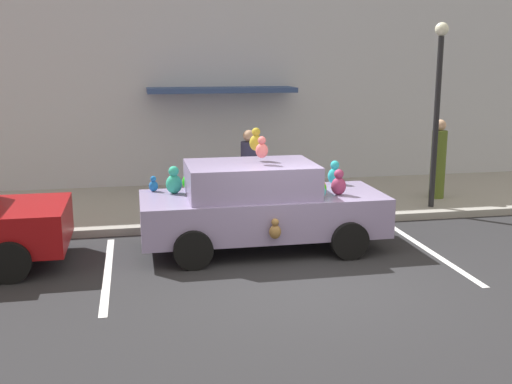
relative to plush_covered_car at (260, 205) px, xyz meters
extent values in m
plane|color=#262628|center=(0.38, -1.73, -0.80)|extent=(60.00, 60.00, 0.00)
cube|color=gray|center=(0.38, 3.27, -0.73)|extent=(24.00, 4.00, 0.15)
cube|color=#B2B7C1|center=(0.38, 5.42, 2.40)|extent=(24.00, 0.30, 6.40)
cube|color=navy|center=(0.04, 4.87, 1.75)|extent=(3.60, 1.10, 0.12)
cube|color=silver|center=(2.90, -0.73, -0.80)|extent=(0.12, 3.60, 0.01)
cube|color=silver|center=(-2.61, -0.73, -0.80)|extent=(0.12, 3.60, 0.01)
cube|color=#897BA4|center=(0.05, 0.00, -0.16)|extent=(4.23, 1.68, 0.68)
cube|color=#897BA4|center=(-0.16, 0.00, 0.46)|extent=(2.20, 1.48, 0.56)
cylinder|color=black|center=(1.37, 0.84, -0.48)|extent=(0.64, 0.22, 0.64)
cylinder|color=black|center=(1.37, -0.84, -0.48)|extent=(0.64, 0.22, 0.64)
cylinder|color=black|center=(-1.26, 0.84, -0.48)|extent=(0.64, 0.22, 0.64)
cylinder|color=black|center=(-1.26, -0.84, -0.48)|extent=(0.64, 0.22, 0.64)
ellipsoid|color=#942F55|center=(1.34, -0.29, 0.34)|extent=(0.26, 0.22, 0.31)
sphere|color=#942F55|center=(1.34, -0.29, 0.55)|extent=(0.17, 0.17, 0.17)
ellipsoid|color=#3CDB16|center=(1.02, -0.28, 0.30)|extent=(0.20, 0.17, 0.24)
sphere|color=#3CDB16|center=(1.02, -0.28, 0.47)|extent=(0.13, 0.13, 0.13)
ellipsoid|color=#DF6463|center=(0.00, -0.17, 0.98)|extent=(0.21, 0.17, 0.25)
sphere|color=#DF6463|center=(0.00, -0.17, 1.16)|extent=(0.14, 0.14, 0.14)
ellipsoid|color=#2EB08B|center=(-1.46, 0.38, 0.35)|extent=(0.28, 0.23, 0.34)
sphere|color=#2EB08B|center=(-1.46, 0.38, 0.58)|extent=(0.18, 0.18, 0.18)
ellipsoid|color=olive|center=(0.07, -0.92, -0.24)|extent=(0.20, 0.16, 0.23)
sphere|color=olive|center=(0.07, -0.92, -0.08)|extent=(0.13, 0.13, 0.13)
ellipsoid|color=#F09F65|center=(1.04, -0.19, 0.31)|extent=(0.21, 0.17, 0.25)
sphere|color=#F09F65|center=(1.04, -0.19, 0.48)|extent=(0.13, 0.13, 0.13)
ellipsoid|color=#4AC7B5|center=(-0.70, 0.28, 0.34)|extent=(0.27, 0.22, 0.32)
sphere|color=#4AC7B5|center=(-0.70, 0.28, 0.56)|extent=(0.17, 0.17, 0.17)
ellipsoid|color=gold|center=(-0.01, 0.25, 1.06)|extent=(0.24, 0.19, 0.28)
sphere|color=gold|center=(-0.01, 0.25, 1.25)|extent=(0.15, 0.15, 0.15)
ellipsoid|color=#1D63B3|center=(-1.80, 0.62, 0.28)|extent=(0.16, 0.13, 0.19)
sphere|color=#1D63B3|center=(-1.80, 0.62, 0.41)|extent=(0.10, 0.10, 0.10)
ellipsoid|color=#26D919|center=(-1.17, 0.62, 0.33)|extent=(0.25, 0.21, 0.30)
sphere|color=#26D919|center=(-1.17, 0.62, 0.54)|extent=(0.16, 0.16, 0.16)
ellipsoid|color=#2DBCC4|center=(1.57, 0.63, 0.34)|extent=(0.26, 0.21, 0.31)
sphere|color=#2DBCC4|center=(1.57, 0.63, 0.55)|extent=(0.17, 0.17, 0.17)
ellipsoid|color=#46C0C3|center=(0.96, -0.48, 0.29)|extent=(0.18, 0.15, 0.21)
sphere|color=#46C0C3|center=(0.96, -0.48, 0.43)|extent=(0.11, 0.11, 0.11)
cylinder|color=black|center=(-4.02, 0.85, -0.48)|extent=(0.64, 0.22, 0.64)
cylinder|color=black|center=(-4.02, -0.91, -0.48)|extent=(0.64, 0.22, 0.64)
ellipsoid|color=brown|center=(1.70, 2.12, -0.40)|extent=(0.40, 0.33, 0.50)
sphere|color=brown|center=(1.70, 2.12, -0.04)|extent=(0.28, 0.28, 0.28)
sphere|color=brown|center=(1.60, 2.12, 0.06)|extent=(0.12, 0.12, 0.12)
sphere|color=brown|center=(1.80, 2.12, 0.06)|extent=(0.12, 0.12, 0.12)
cylinder|color=black|center=(4.17, 1.77, 1.15)|extent=(0.12, 0.12, 3.60)
sphere|color=#EAEACC|center=(4.17, 1.77, 3.09)|extent=(0.28, 0.28, 0.28)
cylinder|color=#30304B|center=(0.29, 2.54, 0.06)|extent=(0.35, 0.35, 1.42)
sphere|color=tan|center=(0.29, 2.54, 0.90)|extent=(0.25, 0.25, 0.25)
cylinder|color=#506322|center=(4.70, 2.56, 0.13)|extent=(0.34, 0.34, 1.55)
sphere|color=tan|center=(4.70, 2.56, 1.03)|extent=(0.25, 0.25, 0.25)
camera|label=1|loc=(-2.11, -10.29, 2.52)|focal=43.33mm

